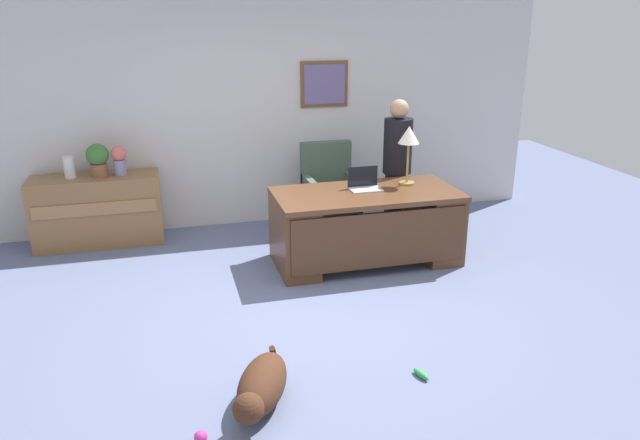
{
  "coord_description": "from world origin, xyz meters",
  "views": [
    {
      "loc": [
        -1.21,
        -4.62,
        2.53
      ],
      "look_at": [
        0.11,
        0.3,
        0.75
      ],
      "focal_mm": 34.26,
      "sensor_mm": 36.0,
      "label": 1
    }
  ],
  "objects_px": {
    "armchair": "(329,192)",
    "vase_empty": "(69,167)",
    "credenza": "(98,210)",
    "dog_toy_ball": "(201,437)",
    "vase_with_flowers": "(119,159)",
    "desk": "(367,224)",
    "dog_toy_plush": "(421,374)",
    "desk_lamp": "(409,139)",
    "dog_lying": "(261,387)",
    "potted_plant": "(98,158)",
    "person_standing": "(397,168)",
    "laptop": "(364,184)"
  },
  "relations": [
    {
      "from": "armchair",
      "to": "vase_empty",
      "type": "bearing_deg",
      "value": 174.77
    },
    {
      "from": "credenza",
      "to": "dog_toy_ball",
      "type": "height_order",
      "value": "credenza"
    },
    {
      "from": "vase_empty",
      "to": "vase_with_flowers",
      "type": "bearing_deg",
      "value": 0.0
    },
    {
      "from": "desk",
      "to": "vase_with_flowers",
      "type": "xyz_separation_m",
      "value": [
        -2.43,
        1.28,
        0.54
      ]
    },
    {
      "from": "desk",
      "to": "dog_toy_plush",
      "type": "relative_size",
      "value": 11.69
    },
    {
      "from": "credenza",
      "to": "desk_lamp",
      "type": "bearing_deg",
      "value": -18.88
    },
    {
      "from": "credenza",
      "to": "dog_lying",
      "type": "relative_size",
      "value": 1.81
    },
    {
      "from": "potted_plant",
      "to": "dog_toy_ball",
      "type": "xyz_separation_m",
      "value": [
        0.74,
        -3.69,
        -0.94
      ]
    },
    {
      "from": "person_standing",
      "to": "desk_lamp",
      "type": "height_order",
      "value": "person_standing"
    },
    {
      "from": "dog_lying",
      "to": "laptop",
      "type": "bearing_deg",
      "value": 56.78
    },
    {
      "from": "person_standing",
      "to": "vase_with_flowers",
      "type": "distance_m",
      "value": 3.08
    },
    {
      "from": "desk",
      "to": "potted_plant",
      "type": "distance_m",
      "value": 3.0
    },
    {
      "from": "desk_lamp",
      "to": "dog_toy_plush",
      "type": "relative_size",
      "value": 3.85
    },
    {
      "from": "laptop",
      "to": "dog_toy_ball",
      "type": "height_order",
      "value": "laptop"
    },
    {
      "from": "vase_empty",
      "to": "dog_toy_ball",
      "type": "distance_m",
      "value": 3.93
    },
    {
      "from": "dog_lying",
      "to": "dog_toy_plush",
      "type": "relative_size",
      "value": 4.73
    },
    {
      "from": "credenza",
      "to": "desk_lamp",
      "type": "relative_size",
      "value": 2.22
    },
    {
      "from": "armchair",
      "to": "laptop",
      "type": "relative_size",
      "value": 3.26
    },
    {
      "from": "desk_lamp",
      "to": "dog_toy_ball",
      "type": "height_order",
      "value": "desk_lamp"
    },
    {
      "from": "dog_lying",
      "to": "potted_plant",
      "type": "xyz_separation_m",
      "value": [
        -1.16,
        3.44,
        0.82
      ]
    },
    {
      "from": "person_standing",
      "to": "laptop",
      "type": "bearing_deg",
      "value": -137.38
    },
    {
      "from": "credenza",
      "to": "vase_empty",
      "type": "bearing_deg",
      "value": 179.67
    },
    {
      "from": "person_standing",
      "to": "dog_lying",
      "type": "relative_size",
      "value": 2.08
    },
    {
      "from": "dog_toy_plush",
      "to": "dog_toy_ball",
      "type": "bearing_deg",
      "value": -169.42
    },
    {
      "from": "dog_lying",
      "to": "dog_toy_ball",
      "type": "relative_size",
      "value": 9.27
    },
    {
      "from": "person_standing",
      "to": "potted_plant",
      "type": "height_order",
      "value": "person_standing"
    },
    {
      "from": "dog_lying",
      "to": "desk_lamp",
      "type": "relative_size",
      "value": 1.23
    },
    {
      "from": "armchair",
      "to": "vase_with_flowers",
      "type": "distance_m",
      "value": 2.39
    },
    {
      "from": "potted_plant",
      "to": "credenza",
      "type": "bearing_deg",
      "value": -178.84
    },
    {
      "from": "dog_lying",
      "to": "vase_with_flowers",
      "type": "height_order",
      "value": "vase_with_flowers"
    },
    {
      "from": "desk",
      "to": "desk_lamp",
      "type": "relative_size",
      "value": 3.03
    },
    {
      "from": "desk_lamp",
      "to": "armchair",
      "type": "bearing_deg",
      "value": 125.92
    },
    {
      "from": "armchair",
      "to": "vase_with_flowers",
      "type": "relative_size",
      "value": 3.22
    },
    {
      "from": "potted_plant",
      "to": "dog_toy_ball",
      "type": "height_order",
      "value": "potted_plant"
    },
    {
      "from": "desk",
      "to": "armchair",
      "type": "distance_m",
      "value": 1.03
    },
    {
      "from": "desk",
      "to": "desk_lamp",
      "type": "distance_m",
      "value": 0.99
    },
    {
      "from": "person_standing",
      "to": "dog_toy_ball",
      "type": "xyz_separation_m",
      "value": [
        -2.49,
        -3.06,
        -0.77
      ]
    },
    {
      "from": "desk",
      "to": "dog_toy_ball",
      "type": "height_order",
      "value": "desk"
    },
    {
      "from": "credenza",
      "to": "vase_with_flowers",
      "type": "relative_size",
      "value": 4.25
    },
    {
      "from": "vase_empty",
      "to": "dog_toy_plush",
      "type": "bearing_deg",
      "value": -52.14
    },
    {
      "from": "dog_lying",
      "to": "dog_toy_ball",
      "type": "height_order",
      "value": "dog_lying"
    },
    {
      "from": "armchair",
      "to": "dog_lying",
      "type": "height_order",
      "value": "armchair"
    },
    {
      "from": "desk_lamp",
      "to": "potted_plant",
      "type": "relative_size",
      "value": 1.72
    },
    {
      "from": "credenza",
      "to": "potted_plant",
      "type": "height_order",
      "value": "potted_plant"
    },
    {
      "from": "credenza",
      "to": "armchair",
      "type": "distance_m",
      "value": 2.62
    },
    {
      "from": "dog_lying",
      "to": "vase_with_flowers",
      "type": "bearing_deg",
      "value": 105.41
    },
    {
      "from": "vase_with_flowers",
      "to": "laptop",
      "type": "bearing_deg",
      "value": -25.32
    },
    {
      "from": "vase_empty",
      "to": "dog_lying",
      "type": "bearing_deg",
      "value": -66.88
    },
    {
      "from": "desk_lamp",
      "to": "vase_with_flowers",
      "type": "height_order",
      "value": "desk_lamp"
    },
    {
      "from": "vase_with_flowers",
      "to": "potted_plant",
      "type": "height_order",
      "value": "potted_plant"
    }
  ]
}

